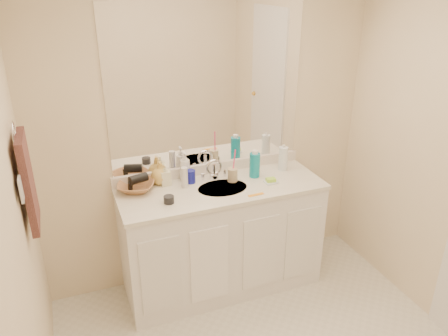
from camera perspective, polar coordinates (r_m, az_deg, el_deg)
The scene contains 26 objects.
wall_back at distance 3.32m, azimuth -2.04°, elevation 4.48°, with size 2.60×0.02×2.40m, color beige.
wall_left at distance 2.01m, azimuth -25.82°, elevation -12.08°, with size 0.02×2.60×2.40m, color beige.
vanity_cabinet at distance 3.44m, azimuth -0.31°, elevation -9.25°, with size 1.50×0.55×0.85m, color white.
countertop at distance 3.22m, azimuth -0.32°, elevation -2.68°, with size 1.52×0.57×0.03m, color silver.
backsplash at distance 3.41m, azimuth -1.89°, elevation -0.03°, with size 1.52×0.03×0.08m, color white.
sink_basin at distance 3.20m, azimuth -0.19°, elevation -2.78°, with size 0.37×0.37×0.02m, color beige.
faucet at distance 3.32m, azimuth -1.31°, elevation -0.45°, with size 0.02×0.02×0.11m, color silver.
mirror at distance 3.22m, azimuth -2.09°, elevation 10.51°, with size 1.48×0.01×1.20m, color white.
blue_mug at distance 3.26m, azimuth -4.39°, elevation -1.11°, with size 0.07×0.07×0.10m, color navy.
tan_cup at distance 3.27m, azimuth 1.13°, elevation -0.90°, with size 0.08×0.08×0.10m, color #C1AE88.
toothbrush at distance 3.24m, azimuth 1.31°, elevation 0.72°, with size 0.01×0.01×0.21m, color #FE4280.
mouthwash_bottle at distance 3.34m, azimuth 4.03°, elevation 0.38°, with size 0.08×0.08×0.19m, color #0E8DA8.
clear_pump_bottle at distance 3.48m, azimuth 7.73°, elevation 1.23°, with size 0.07×0.07×0.19m, color white.
soap_dish at distance 3.29m, azimuth 6.12°, elevation -1.83°, with size 0.09×0.08×0.01m, color white.
green_soap at distance 3.28m, azimuth 6.14°, elevation -1.53°, with size 0.07×0.05×0.02m, color #A8E938.
orange_comb at distance 3.10m, azimuth 4.19°, elevation -3.49°, with size 0.12×0.02×0.00m, color orange.
dark_jar at distance 3.00m, azimuth -7.21°, elevation -4.10°, with size 0.07×0.07×0.05m, color black.
extra_white_bottle at distance 3.18m, azimuth -5.17°, elevation -1.23°, with size 0.05×0.05×0.15m, color silver.
soap_bottle_white at distance 3.29m, azimuth -5.13°, elevation 0.25°, with size 0.09×0.09×0.22m, color silver.
soap_bottle_cream at distance 3.24m, azimuth -7.65°, elevation -0.83°, with size 0.07×0.08×0.16m, color #EBE8BF.
soap_bottle_yellow at distance 3.26m, azimuth -8.37°, elevation -0.62°, with size 0.14×0.14×0.17m, color #D9B354.
wicker_basket at distance 3.20m, azimuth -11.40°, elevation -2.37°, with size 0.26×0.26×0.06m, color #99643D.
hair_dryer at distance 3.18m, azimuth -11.13°, elevation -1.38°, with size 0.07×0.07×0.13m, color black.
towel_ring at distance 2.56m, azimuth -25.77°, elevation 4.37°, with size 0.11×0.11×0.01m, color silver.
hand_towel at distance 2.67m, azimuth -24.21°, elevation -1.64°, with size 0.04×0.32×0.55m, color #361F1D.
switch_plate at distance 2.47m, azimuth -24.99°, elevation -2.54°, with size 0.01×0.09×0.13m, color silver.
Camera 1 is at (-1.03, -1.66, 2.30)m, focal length 35.00 mm.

